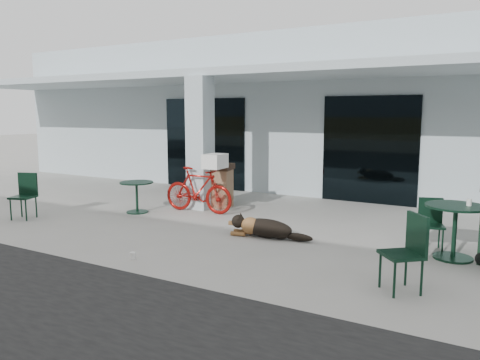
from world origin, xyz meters
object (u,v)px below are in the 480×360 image
Objects in this scene: dog at (266,227)px; cafe_chair_far_a at (431,225)px; cafe_chair_near at (23,196)px; cafe_chair_far_b at (401,254)px; cafe_table_near at (137,197)px; trash_receptacle at (219,186)px; cafe_table_far at (454,232)px; bicycle at (198,190)px.

cafe_chair_far_a is (2.75, 0.65, 0.23)m from dog.
cafe_chair_near is 7.91m from cafe_chair_far_b.
trash_receptacle is at bearing 48.77° from cafe_table_near.
cafe_table_far is 0.50m from cafe_chair_far_a.
dog is at bearing -6.33° from cafe_chair_near.
cafe_table_far is (8.36, 1.57, -0.06)m from cafe_chair_near.
cafe_chair_far_a reaches higher than dog.
cafe_table_near is 0.83× the size of cafe_table_far.
cafe_table_far is at bearing -57.03° from cafe_chair_far_a.
cafe_chair_near is at bearing -132.99° from trash_receptacle.
cafe_table_far is 1.07× the size of cafe_chair_far_a.
bicycle is 3.78m from cafe_chair_near.
trash_receptacle reaches higher than cafe_chair_near.
cafe_chair_far_a is (-0.38, 0.32, 0.00)m from cafe_table_far.
cafe_table_near is 0.72× the size of trash_receptacle.
cafe_table_far is (5.47, -0.87, -0.09)m from bicycle.
cafe_chair_far_b is at bearing -35.10° from trash_receptacle.
cafe_chair_far_a is 0.85× the size of cafe_chair_far_b.
cafe_table_near is 0.75× the size of cafe_chair_far_b.
cafe_chair_far_b is (2.68, -1.50, 0.31)m from dog.
cafe_chair_far_b is (5.02, -2.70, -0.02)m from bicycle.
bicycle is at bearing -159.01° from cafe_chair_far_b.
cafe_chair_near is (-1.68, -1.71, 0.14)m from cafe_table_near.
trash_receptacle is (2.98, 3.20, 0.03)m from cafe_chair_near.
bicycle is 1.90× the size of cafe_table_far.
cafe_table_near is 6.68m from cafe_table_far.
cafe_table_near is at bearing 117.72° from bicycle.
cafe_chair_far_b is 0.96× the size of trash_receptacle.
dog is at bearing -7.60° from cafe_table_near.
dog is 3.00m from trash_receptacle.
cafe_chair_far_b reaches higher than cafe_chair_near.
dog is at bearing -41.08° from trash_receptacle.
bicycle is 5.70m from cafe_chair_far_b.
cafe_chair_near is 1.07× the size of cafe_table_far.
cafe_chair_far_a is (6.30, 0.18, 0.07)m from cafe_table_near.
dog is 5.39m from cafe_chair_near.
cafe_table_far is at bearing -9.02° from cafe_chair_near.
bicycle is at bearing 157.25° from cafe_chair_far_a.
trash_receptacle is (0.10, 0.76, 0.00)m from bicycle.
cafe_table_far is 1.89m from cafe_chair_far_b.
bicycle is 5.54m from cafe_table_far.
bicycle is at bearing 20.54° from cafe_chair_near.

